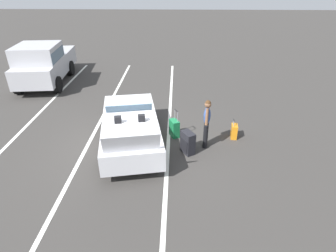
{
  "coord_description": "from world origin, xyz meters",
  "views": [
    {
      "loc": [
        -7.81,
        -1.47,
        5.04
      ],
      "look_at": [
        -0.09,
        -1.24,
        0.75
      ],
      "focal_mm": 29.38,
      "sensor_mm": 36.0,
      "label": 1
    }
  ],
  "objects_px": {
    "suitcase_large_black": "(188,143)",
    "traveler_person": "(207,121)",
    "convertible_car": "(130,125)",
    "parked_pickup_truck_near": "(43,63)",
    "suitcase_small_carryon": "(234,131)",
    "suitcase_medium_bright": "(174,128)"
  },
  "relations": [
    {
      "from": "suitcase_medium_bright",
      "to": "parked_pickup_truck_near",
      "type": "bearing_deg",
      "value": -62.19
    },
    {
      "from": "traveler_person",
      "to": "parked_pickup_truck_near",
      "type": "bearing_deg",
      "value": -27.88
    },
    {
      "from": "convertible_car",
      "to": "suitcase_small_carryon",
      "type": "relative_size",
      "value": 6.3
    },
    {
      "from": "parked_pickup_truck_near",
      "to": "traveler_person",
      "type": "bearing_deg",
      "value": 47.38
    },
    {
      "from": "convertible_car",
      "to": "traveler_person",
      "type": "bearing_deg",
      "value": -106.35
    },
    {
      "from": "suitcase_large_black",
      "to": "traveler_person",
      "type": "distance_m",
      "value": 0.92
    },
    {
      "from": "traveler_person",
      "to": "parked_pickup_truck_near",
      "type": "height_order",
      "value": "parked_pickup_truck_near"
    },
    {
      "from": "traveler_person",
      "to": "parked_pickup_truck_near",
      "type": "xyz_separation_m",
      "value": [
        5.71,
        7.71,
        0.18
      ]
    },
    {
      "from": "suitcase_small_carryon",
      "to": "parked_pickup_truck_near",
      "type": "relative_size",
      "value": 0.13
    },
    {
      "from": "suitcase_small_carryon",
      "to": "parked_pickup_truck_near",
      "type": "distance_m",
      "value": 10.19
    },
    {
      "from": "convertible_car",
      "to": "traveler_person",
      "type": "xyz_separation_m",
      "value": [
        -0.26,
        -2.51,
        0.34
      ]
    },
    {
      "from": "suitcase_large_black",
      "to": "suitcase_medium_bright",
      "type": "bearing_deg",
      "value": -98.37
    },
    {
      "from": "suitcase_large_black",
      "to": "traveler_person",
      "type": "height_order",
      "value": "traveler_person"
    },
    {
      "from": "suitcase_large_black",
      "to": "suitcase_medium_bright",
      "type": "relative_size",
      "value": 0.74
    },
    {
      "from": "suitcase_large_black",
      "to": "traveler_person",
      "type": "bearing_deg",
      "value": -176.99
    },
    {
      "from": "convertible_car",
      "to": "suitcase_large_black",
      "type": "height_order",
      "value": "convertible_car"
    },
    {
      "from": "suitcase_small_carryon",
      "to": "traveler_person",
      "type": "xyz_separation_m",
      "value": [
        -0.55,
        1.04,
        0.68
      ]
    },
    {
      "from": "traveler_person",
      "to": "parked_pickup_truck_near",
      "type": "distance_m",
      "value": 9.59
    },
    {
      "from": "suitcase_medium_bright",
      "to": "traveler_person",
      "type": "xyz_separation_m",
      "value": [
        -0.6,
        -1.03,
        0.62
      ]
    },
    {
      "from": "suitcase_large_black",
      "to": "traveler_person",
      "type": "relative_size",
      "value": 0.45
    },
    {
      "from": "convertible_car",
      "to": "suitcase_large_black",
      "type": "bearing_deg",
      "value": -119.81
    },
    {
      "from": "convertible_car",
      "to": "parked_pickup_truck_near",
      "type": "relative_size",
      "value": 0.85
    }
  ]
}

